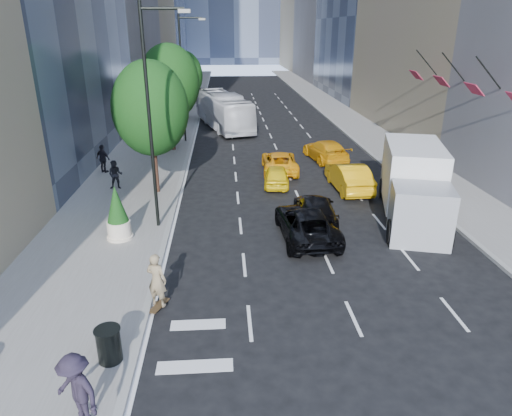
{
  "coord_description": "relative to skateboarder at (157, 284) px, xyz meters",
  "views": [
    {
      "loc": [
        -3.18,
        -16.64,
        9.09
      ],
      "look_at": [
        -1.85,
        2.27,
        1.6
      ],
      "focal_mm": 32.0,
      "sensor_mm": 36.0,
      "label": 1
    }
  ],
  "objects": [
    {
      "name": "taxi_a",
      "position": [
        5.56,
        13.06,
        -0.35
      ],
      "size": [
        1.84,
        3.88,
        1.28
      ],
      "primitive_type": "imported",
      "rotation": [
        0.0,
        0.0,
        3.05
      ],
      "color": "yellow",
      "rests_on": "ground"
    },
    {
      "name": "traffic_signal",
      "position": [
        -0.8,
        42.94,
        3.25
      ],
      "size": [
        2.48,
        0.53,
        5.2
      ],
      "color": "black",
      "rests_on": "sidewalk_left"
    },
    {
      "name": "tree_near",
      "position": [
        -1.6,
        11.94,
        3.98
      ],
      "size": [
        4.2,
        4.2,
        7.46
      ],
      "color": "black",
      "rests_on": "sidewalk_left"
    },
    {
      "name": "tree_mid",
      "position": [
        -1.6,
        21.94,
        4.33
      ],
      "size": [
        4.5,
        4.5,
        7.99
      ],
      "color": "black",
      "rests_on": "sidewalk_left"
    },
    {
      "name": "box_truck",
      "position": [
        11.85,
        7.38,
        0.84
      ],
      "size": [
        4.57,
        7.96,
        3.6
      ],
      "rotation": [
        0.0,
        0.0,
        -0.26
      ],
      "color": "silver",
      "rests_on": "ground"
    },
    {
      "name": "pedestrian_b",
      "position": [
        -5.6,
        16.05,
        0.1
      ],
      "size": [
        1.17,
        0.96,
        1.87
      ],
      "primitive_type": "imported",
      "rotation": [
        0.0,
        0.0,
        2.6
      ],
      "color": "black",
      "rests_on": "sidewalk_left"
    },
    {
      "name": "taxi_c",
      "position": [
        6.1,
        15.94,
        -0.31
      ],
      "size": [
        2.45,
        4.97,
        1.36
      ],
      "primitive_type": "imported",
      "rotation": [
        0.0,
        0.0,
        3.1
      ],
      "color": "#FFAA0D",
      "rests_on": "ground"
    },
    {
      "name": "taxi_d",
      "position": [
        9.8,
        18.44,
        -0.23
      ],
      "size": [
        2.93,
        5.47,
        1.51
      ],
      "primitive_type": "imported",
      "rotation": [
        0.0,
        0.0,
        3.31
      ],
      "color": "orange",
      "rests_on": "ground"
    },
    {
      "name": "lamp_far",
      "position": [
        -0.72,
        24.94,
        4.83
      ],
      "size": [
        2.13,
        0.22,
        10.0
      ],
      "color": "black",
      "rests_on": "sidewalk_left"
    },
    {
      "name": "planter_shrub",
      "position": [
        -2.46,
        5.59,
        0.37
      ],
      "size": [
        1.05,
        1.05,
        2.52
      ],
      "color": "beige",
      "rests_on": "sidewalk_left"
    },
    {
      "name": "trash_can",
      "position": [
        -1.02,
        -2.78,
        -0.32
      ],
      "size": [
        0.68,
        0.68,
        1.02
      ],
      "primitive_type": "cylinder",
      "color": "black",
      "rests_on": "sidewalk_left"
    },
    {
      "name": "black_sedan_lincoln",
      "position": [
        6.1,
        5.38,
        -0.26
      ],
      "size": [
        2.61,
        5.3,
        1.45
      ],
      "primitive_type": "imported",
      "rotation": [
        0.0,
        0.0,
        3.18
      ],
      "color": "black",
      "rests_on": "ground"
    },
    {
      "name": "tree_far",
      "position": [
        -1.6,
        34.94,
        3.64
      ],
      "size": [
        3.9,
        3.9,
        6.92
      ],
      "color": "black",
      "rests_on": "sidewalk_left"
    },
    {
      "name": "facade_flags",
      "position": [
        16.24,
        12.94,
        5.2
      ],
      "size": [
        1.85,
        13.3,
        2.05
      ],
      "color": "black",
      "rests_on": "ground"
    },
    {
      "name": "lamp_near",
      "position": [
        -0.72,
        6.94,
        4.83
      ],
      "size": [
        2.13,
        0.22,
        10.0
      ],
      "color": "black",
      "rests_on": "sidewalk_left"
    },
    {
      "name": "taxi_b",
      "position": [
        9.8,
        11.94,
        -0.17
      ],
      "size": [
        1.93,
        5.01,
        1.63
      ],
      "primitive_type": "imported",
      "rotation": [
        0.0,
        0.0,
        3.18
      ],
      "color": "#E9A50C",
      "rests_on": "ground"
    },
    {
      "name": "black_sedan_mercedes",
      "position": [
        6.83,
        7.06,
        -0.3
      ],
      "size": [
        2.33,
        4.87,
        1.37
      ],
      "primitive_type": "imported",
      "rotation": [
        0.0,
        0.0,
        3.05
      ],
      "color": "black",
      "rests_on": "ground"
    },
    {
      "name": "pedestrian_c",
      "position": [
        -1.2,
        -5.06,
        0.17
      ],
      "size": [
        1.5,
        1.35,
        2.01
      ],
      "primitive_type": "imported",
      "rotation": [
        0.0,
        0.0,
        -0.6
      ],
      "color": "black",
      "rests_on": "sidewalk_left"
    },
    {
      "name": "sidewalk_right",
      "position": [
        15.6,
        32.94,
        -0.91
      ],
      "size": [
        4.0,
        120.0,
        0.15
      ],
      "primitive_type": "cube",
      "color": "slate",
      "rests_on": "ground"
    },
    {
      "name": "city_bus",
      "position": [
        2.4,
        30.93,
        0.69
      ],
      "size": [
        5.71,
        12.35,
        3.35
      ],
      "primitive_type": "imported",
      "rotation": [
        0.0,
        0.0,
        0.25
      ],
      "color": "white",
      "rests_on": "ground"
    },
    {
      "name": "skateboarder",
      "position": [
        0.0,
        0.0,
        0.0
      ],
      "size": [
        0.85,
        0.73,
        1.97
      ],
      "primitive_type": "imported",
      "rotation": [
        0.0,
        0.0,
        2.72
      ],
      "color": "#877554",
      "rests_on": "ground"
    },
    {
      "name": "ground",
      "position": [
        5.6,
        2.94,
        -0.99
      ],
      "size": [
        160.0,
        160.0,
        0.0
      ],
      "primitive_type": "plane",
      "color": "black",
      "rests_on": "ground"
    },
    {
      "name": "sidewalk_left",
      "position": [
        -3.4,
        32.94,
        -0.91
      ],
      "size": [
        6.0,
        120.0,
        0.15
      ],
      "primitive_type": "cube",
      "color": "slate",
      "rests_on": "ground"
    },
    {
      "name": "pedestrian_a",
      "position": [
        -4.08,
        12.64,
        0.03
      ],
      "size": [
        0.84,
        0.65,
        1.72
      ],
      "primitive_type": "imported",
      "rotation": [
        0.0,
        0.0,
        0.0
      ],
      "color": "black",
      "rests_on": "sidewalk_left"
    }
  ]
}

